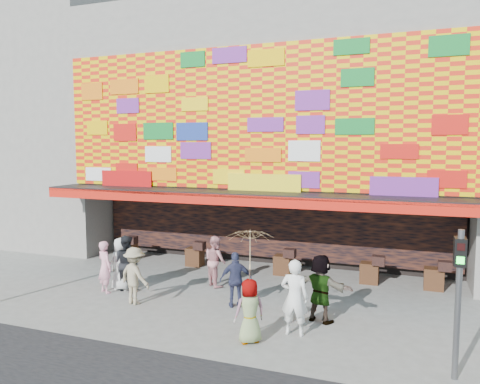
{
  "coord_description": "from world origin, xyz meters",
  "views": [
    {
      "loc": [
        5.34,
        -11.28,
        4.6
      ],
      "look_at": [
        0.34,
        2.0,
        3.2
      ],
      "focal_mm": 35.0,
      "sensor_mm": 36.0,
      "label": 1
    }
  ],
  "objects_px": {
    "ped_e": "(236,280)",
    "parasol": "(250,250)",
    "ped_d": "(135,276)",
    "ped_g": "(250,311)",
    "signal_right": "(459,287)",
    "ped_a": "(121,264)",
    "ped_c": "(126,263)",
    "ped_h": "(294,297)",
    "ped_f": "(321,288)",
    "ped_i": "(215,261)",
    "ped_b": "(105,267)"
  },
  "relations": [
    {
      "from": "ped_e",
      "to": "parasol",
      "type": "relative_size",
      "value": 0.82
    },
    {
      "from": "ped_d",
      "to": "ped_g",
      "type": "height_order",
      "value": "ped_d"
    },
    {
      "from": "signal_right",
      "to": "ped_a",
      "type": "xyz_separation_m",
      "value": [
        -9.57,
        2.57,
        -1.01
      ]
    },
    {
      "from": "ped_c",
      "to": "ped_h",
      "type": "height_order",
      "value": "ped_h"
    },
    {
      "from": "ped_f",
      "to": "ped_i",
      "type": "bearing_deg",
      "value": -8.96
    },
    {
      "from": "ped_e",
      "to": "ped_h",
      "type": "xyz_separation_m",
      "value": [
        2.05,
        -1.34,
        0.14
      ]
    },
    {
      "from": "ped_b",
      "to": "ped_e",
      "type": "height_order",
      "value": "ped_b"
    },
    {
      "from": "ped_f",
      "to": "ped_g",
      "type": "relative_size",
      "value": 1.18
    },
    {
      "from": "ped_g",
      "to": "ped_e",
      "type": "bearing_deg",
      "value": -101.58
    },
    {
      "from": "signal_right",
      "to": "ped_i",
      "type": "relative_size",
      "value": 1.8
    },
    {
      "from": "ped_e",
      "to": "ped_a",
      "type": "bearing_deg",
      "value": -31.31
    },
    {
      "from": "ped_g",
      "to": "ped_d",
      "type": "bearing_deg",
      "value": -58.96
    },
    {
      "from": "ped_e",
      "to": "ped_g",
      "type": "xyz_separation_m",
      "value": [
        1.18,
        -2.16,
        -0.04
      ]
    },
    {
      "from": "ped_g",
      "to": "ped_i",
      "type": "bearing_deg",
      "value": -96.62
    },
    {
      "from": "ped_a",
      "to": "ped_i",
      "type": "xyz_separation_m",
      "value": [
        2.64,
        1.47,
        -0.01
      ]
    },
    {
      "from": "ped_a",
      "to": "ped_c",
      "type": "xyz_separation_m",
      "value": [
        0.18,
        0.02,
        0.04
      ]
    },
    {
      "from": "ped_c",
      "to": "ped_f",
      "type": "bearing_deg",
      "value": -176.01
    },
    {
      "from": "ped_i",
      "to": "ped_c",
      "type": "bearing_deg",
      "value": 69.18
    },
    {
      "from": "ped_f",
      "to": "ped_g",
      "type": "height_order",
      "value": "ped_f"
    },
    {
      "from": "parasol",
      "to": "ped_d",
      "type": "bearing_deg",
      "value": 161.29
    },
    {
      "from": "ped_b",
      "to": "ped_f",
      "type": "relative_size",
      "value": 0.91
    },
    {
      "from": "ped_h",
      "to": "parasol",
      "type": "distance_m",
      "value": 1.73
    },
    {
      "from": "ped_a",
      "to": "ped_d",
      "type": "bearing_deg",
      "value": 136.54
    },
    {
      "from": "ped_b",
      "to": "ped_e",
      "type": "bearing_deg",
      "value": -151.78
    },
    {
      "from": "ped_i",
      "to": "ped_a",
      "type": "bearing_deg",
      "value": 67.83
    },
    {
      "from": "ped_e",
      "to": "ped_h",
      "type": "height_order",
      "value": "ped_h"
    },
    {
      "from": "ped_e",
      "to": "ped_i",
      "type": "xyz_separation_m",
      "value": [
        -1.37,
        1.68,
        0.04
      ]
    },
    {
      "from": "ped_b",
      "to": "ped_d",
      "type": "relative_size",
      "value": 0.98
    },
    {
      "from": "ped_b",
      "to": "parasol",
      "type": "distance_m",
      "value": 5.99
    },
    {
      "from": "parasol",
      "to": "ped_a",
      "type": "bearing_deg",
      "value": 155.49
    },
    {
      "from": "signal_right",
      "to": "ped_e",
      "type": "height_order",
      "value": "signal_right"
    },
    {
      "from": "ped_c",
      "to": "parasol",
      "type": "bearing_deg",
      "value": 163.04
    },
    {
      "from": "ped_d",
      "to": "ped_e",
      "type": "distance_m",
      "value": 2.96
    },
    {
      "from": "ped_g",
      "to": "parasol",
      "type": "xyz_separation_m",
      "value": [
        0.0,
        0.0,
        1.44
      ]
    },
    {
      "from": "ped_e",
      "to": "ped_g",
      "type": "distance_m",
      "value": 2.46
    },
    {
      "from": "ped_g",
      "to": "ped_i",
      "type": "xyz_separation_m",
      "value": [
        -2.55,
        3.83,
        0.07
      ]
    },
    {
      "from": "ped_e",
      "to": "ped_i",
      "type": "bearing_deg",
      "value": -79.06
    },
    {
      "from": "ped_c",
      "to": "ped_f",
      "type": "height_order",
      "value": "ped_f"
    },
    {
      "from": "ped_h",
      "to": "ped_i",
      "type": "bearing_deg",
      "value": -42.61
    },
    {
      "from": "signal_right",
      "to": "ped_h",
      "type": "relative_size",
      "value": 1.6
    },
    {
      "from": "ped_a",
      "to": "ped_d",
      "type": "xyz_separation_m",
      "value": [
        1.15,
        -1.0,
        -0.01
      ]
    },
    {
      "from": "signal_right",
      "to": "ped_i",
      "type": "height_order",
      "value": "signal_right"
    },
    {
      "from": "signal_right",
      "to": "ped_f",
      "type": "xyz_separation_m",
      "value": [
        -3.08,
        2.09,
        -0.96
      ]
    },
    {
      "from": "ped_c",
      "to": "ped_e",
      "type": "xyz_separation_m",
      "value": [
        3.83,
        -0.23,
        -0.09
      ]
    },
    {
      "from": "ped_c",
      "to": "ped_d",
      "type": "distance_m",
      "value": 1.41
    },
    {
      "from": "ped_d",
      "to": "parasol",
      "type": "distance_m",
      "value": 4.47
    },
    {
      "from": "ped_f",
      "to": "ped_c",
      "type": "bearing_deg",
      "value": 13.32
    },
    {
      "from": "ped_d",
      "to": "ped_b",
      "type": "bearing_deg",
      "value": -4.99
    },
    {
      "from": "ped_c",
      "to": "ped_f",
      "type": "relative_size",
      "value": 0.99
    },
    {
      "from": "ped_g",
      "to": "ped_h",
      "type": "xyz_separation_m",
      "value": [
        0.87,
        0.81,
        0.18
      ]
    }
  ]
}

